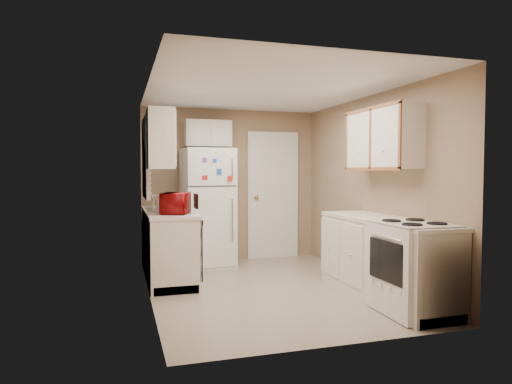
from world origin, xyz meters
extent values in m
plane|color=tan|center=(0.00, 0.00, 0.00)|extent=(3.80, 3.80, 0.00)
plane|color=white|center=(0.00, 0.00, 2.40)|extent=(3.80, 3.80, 0.00)
plane|color=#9A7C62|center=(-1.40, 0.00, 1.20)|extent=(3.80, 3.80, 0.00)
plane|color=#9A7C62|center=(1.40, 0.00, 1.20)|extent=(3.80, 3.80, 0.00)
plane|color=#9A7C62|center=(0.00, 1.90, 1.20)|extent=(2.80, 2.80, 0.00)
plane|color=#9A7C62|center=(0.00, -1.90, 1.20)|extent=(2.80, 2.80, 0.00)
cube|color=silver|center=(-1.10, 0.90, 0.45)|extent=(0.60, 1.80, 0.90)
cube|color=black|center=(-0.81, 0.30, 0.49)|extent=(0.03, 0.58, 0.72)
cube|color=gray|center=(-1.10, 1.05, 0.86)|extent=(0.54, 0.74, 0.16)
imported|color=#9C0C0F|center=(-1.05, 0.43, 1.05)|extent=(0.52, 0.38, 0.31)
imported|color=silver|center=(-1.15, 1.33, 1.00)|extent=(0.12, 0.12, 0.20)
cube|color=silver|center=(-1.36, 1.05, 1.60)|extent=(0.10, 0.98, 1.08)
cube|color=silver|center=(-1.25, 0.22, 1.80)|extent=(0.30, 0.45, 0.70)
cube|color=silver|center=(-0.46, 1.51, 0.88)|extent=(0.76, 0.74, 1.76)
cube|color=silver|center=(-0.40, 1.75, 2.00)|extent=(0.70, 0.30, 0.40)
cube|color=silver|center=(0.70, 1.86, 1.02)|extent=(0.86, 0.06, 2.08)
cube|color=silver|center=(1.10, -0.80, 0.45)|extent=(0.60, 2.00, 0.90)
cube|color=silver|center=(1.07, -1.36, 0.46)|extent=(0.63, 0.77, 0.92)
cube|color=silver|center=(1.25, -0.50, 1.80)|extent=(0.30, 1.20, 0.70)
camera|label=1|loc=(-1.72, -5.21, 1.43)|focal=32.00mm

